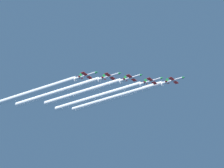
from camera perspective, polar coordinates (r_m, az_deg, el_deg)
The scene contains 10 objects.
jet_lead at distance 343.35m, azimuth 4.92°, elevation 0.32°, with size 7.20×10.49×2.52m.
jet_second_echelon at distance 339.85m, azimuth 3.23°, elevation 0.28°, with size 7.20×10.49×2.52m.
jet_third_echelon at distance 335.58m, azimuth 1.63°, elevation 0.52°, with size 7.20×10.49×2.52m.
jet_fourth_echelon at distance 332.53m, azimuth -0.05°, elevation 0.64°, with size 7.20×10.49×2.52m.
jet_fifth_echelon at distance 329.65m, azimuth -1.88°, elevation 0.71°, with size 7.20×10.49×2.52m.
smoke_trail_lead at distance 356.94m, azimuth 0.47°, elevation -0.99°, with size 2.70×53.26×2.70m.
smoke_trail_second_echelon at distance 353.64m, azimuth -1.03°, elevation -0.99°, with size 2.70×50.83×2.70m.
smoke_trail_third_echelon at distance 348.58m, azimuth -2.23°, elevation -0.65°, with size 2.70×44.98×2.70m.
smoke_trail_fourth_echelon at distance 347.51m, azimuth -4.21°, elevation -0.65°, with size 2.70×50.04×2.70m.
smoke_trail_fifth_echelon at distance 347.71m, azimuth -6.52°, elevation -0.77°, with size 2.70×58.25×2.70m.
Camera 1 is at (253.18, 149.80, 2.04)m, focal length 117.42 mm.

